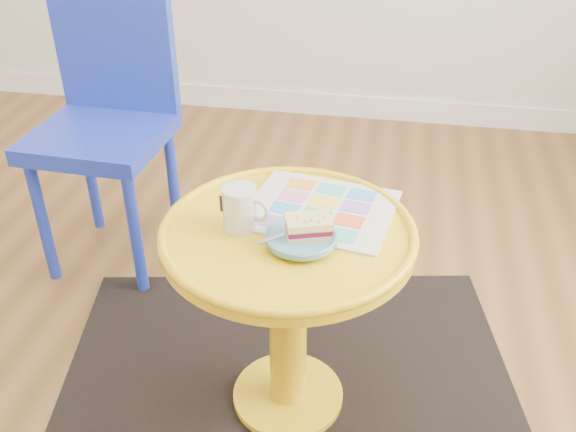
% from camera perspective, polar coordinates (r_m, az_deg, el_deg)
% --- Properties ---
extents(floor, '(4.00, 4.00, 0.00)m').
position_cam_1_polar(floor, '(2.04, -16.62, -13.06)').
color(floor, brown).
rests_on(floor, ground).
extents(rug, '(1.48, 1.33, 0.01)m').
position_cam_1_polar(rug, '(1.88, -0.00, -15.83)').
color(rug, black).
rests_on(rug, ground).
extents(side_table, '(0.61, 0.61, 0.57)m').
position_cam_1_polar(side_table, '(1.60, -0.00, -6.08)').
color(side_table, gold).
rests_on(side_table, ground).
extents(chair, '(0.44, 0.44, 0.95)m').
position_cam_1_polar(chair, '(2.27, -15.76, 8.97)').
color(chair, '#1B2FB0').
rests_on(chair, ground).
extents(newspaper, '(0.39, 0.35, 0.01)m').
position_cam_1_polar(newspaper, '(1.58, 2.88, 0.61)').
color(newspaper, silver).
rests_on(newspaper, side_table).
extents(mug, '(0.11, 0.08, 0.11)m').
position_cam_1_polar(mug, '(1.49, -4.20, 0.80)').
color(mug, silver).
rests_on(mug, side_table).
extents(plate, '(0.16, 0.16, 0.02)m').
position_cam_1_polar(plate, '(1.45, 1.18, -1.94)').
color(plate, teal).
rests_on(plate, newspaper).
extents(cake_slice, '(0.12, 0.10, 0.04)m').
position_cam_1_polar(cake_slice, '(1.44, 1.82, -0.93)').
color(cake_slice, '#D3BC8C').
rests_on(cake_slice, plate).
extents(fork, '(0.12, 0.10, 0.00)m').
position_cam_1_polar(fork, '(1.45, 0.04, -1.57)').
color(fork, silver).
rests_on(fork, plate).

